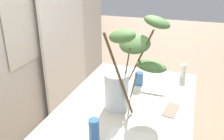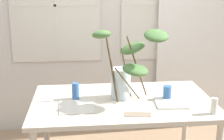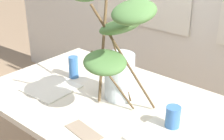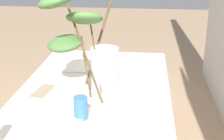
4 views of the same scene
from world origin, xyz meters
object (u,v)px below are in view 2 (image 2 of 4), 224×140
object	(u,v)px
vase_with_branches	(127,68)
plate_square_left	(77,107)
drinking_glass_blue_right	(167,93)
pillar_candle	(214,106)
drinking_glass_blue_left	(75,91)
dining_table	(122,108)
plate_square_right	(171,103)

from	to	relation	value
vase_with_branches	plate_square_left	distance (m)	0.51
drinking_glass_blue_right	pillar_candle	xyz separation A→B (m)	(0.27, -0.33, 0.00)
vase_with_branches	drinking_glass_blue_right	distance (m)	0.41
drinking_glass_blue_left	plate_square_left	distance (m)	0.21
dining_table	drinking_glass_blue_right	xyz separation A→B (m)	(0.38, -0.01, 0.13)
dining_table	plate_square_right	bearing A→B (deg)	-16.78
plate_square_left	plate_square_right	distance (m)	0.76
drinking_glass_blue_right	dining_table	bearing A→B (deg)	178.53
pillar_candle	drinking_glass_blue_right	bearing A→B (deg)	129.24
vase_with_branches	drinking_glass_blue_right	world-z (taller)	vase_with_branches
dining_table	plate_square_right	distance (m)	0.40
drinking_glass_blue_right	plate_square_left	size ratio (longest dim) A/B	0.43
drinking_glass_blue_right	drinking_glass_blue_left	bearing A→B (deg)	173.97
drinking_glass_blue_left	drinking_glass_blue_right	distance (m)	0.77
vase_with_branches	pillar_candle	world-z (taller)	vase_with_branches
vase_with_branches	drinking_glass_blue_left	distance (m)	0.48
vase_with_branches	pillar_candle	bearing A→B (deg)	-27.75
plate_square_right	plate_square_left	bearing A→B (deg)	-179.14
dining_table	drinking_glass_blue_left	xyz separation A→B (m)	(-0.39, 0.07, 0.14)
vase_with_branches	drinking_glass_blue_right	xyz separation A→B (m)	(0.34, 0.01, -0.23)
dining_table	drinking_glass_blue_left	world-z (taller)	drinking_glass_blue_left
dining_table	drinking_glass_blue_left	distance (m)	0.42
vase_with_branches	plate_square_left	bearing A→B (deg)	-165.39
drinking_glass_blue_right	plate_square_left	xyz separation A→B (m)	(-0.76, -0.12, -0.05)
drinking_glass_blue_left	pillar_candle	size ratio (longest dim) A/B	1.01
vase_with_branches	plate_square_right	xyz separation A→B (m)	(0.35, -0.10, -0.28)
plate_square_right	pillar_candle	xyz separation A→B (m)	(0.27, -0.23, 0.06)
plate_square_left	pillar_candle	distance (m)	1.05
drinking_glass_blue_left	drinking_glass_blue_right	xyz separation A→B (m)	(0.77, -0.08, -0.01)
drinking_glass_blue_left	plate_square_right	distance (m)	0.79
dining_table	drinking_glass_blue_right	size ratio (longest dim) A/B	12.80
plate_square_right	vase_with_branches	bearing A→B (deg)	164.50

